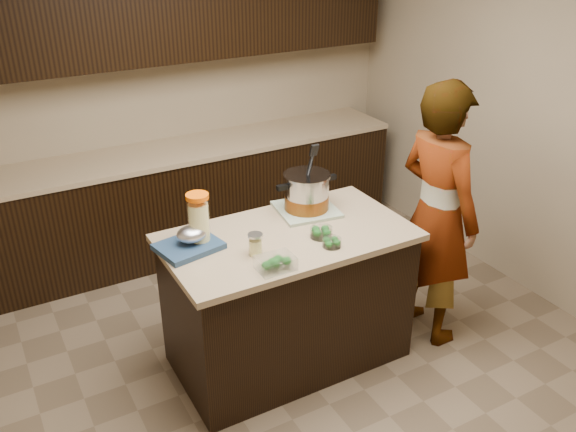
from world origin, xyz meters
name	(u,v)px	position (x,y,z in m)	size (l,w,h in m)	color
ground_plane	(288,356)	(0.00, 0.00, 0.00)	(4.00, 4.00, 0.00)	brown
room_shell	(288,98)	(0.00, 0.00, 1.71)	(4.04, 4.04, 2.72)	tan
back_cabinets	(183,141)	(0.00, 1.74, 0.94)	(3.60, 0.63, 2.33)	black
island	(288,298)	(0.00, 0.00, 0.45)	(1.46, 0.81, 0.90)	black
dish_towel	(306,209)	(0.25, 0.22, 0.91)	(0.36, 0.36, 0.02)	#557850
stock_pot	(307,194)	(0.25, 0.22, 1.02)	(0.41, 0.30, 0.42)	#B7B7BC
lemonade_pitcher	(199,222)	(-0.49, 0.13, 1.04)	(0.15, 0.15, 0.31)	#F3EA94
mason_jar	(255,245)	(-0.27, -0.12, 0.96)	(0.11, 0.11, 0.14)	#F3EA94
broccoli_tub_left	(321,233)	(0.15, -0.12, 0.93)	(0.14, 0.14, 0.06)	silver
broccoli_tub_right	(332,243)	(0.15, -0.25, 0.92)	(0.12, 0.12, 0.05)	silver
broccoli_tub_rect	(275,264)	(-0.25, -0.31, 0.93)	(0.20, 0.15, 0.07)	silver
blue_tray	(190,242)	(-0.56, 0.12, 0.94)	(0.38, 0.33, 0.13)	navy
person	(437,215)	(0.98, -0.19, 0.87)	(0.64, 0.42, 1.74)	gray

